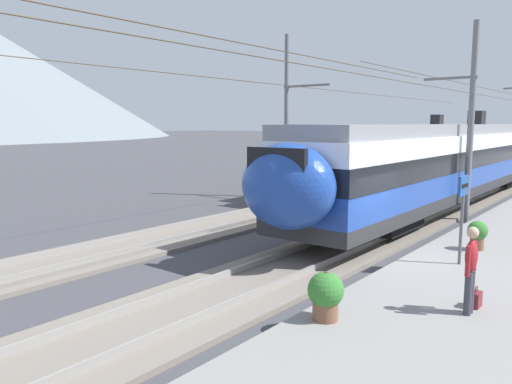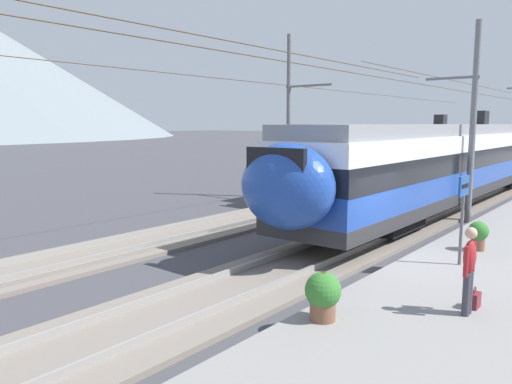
{
  "view_description": "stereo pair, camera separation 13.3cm",
  "coord_description": "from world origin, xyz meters",
  "views": [
    {
      "loc": [
        -12.56,
        -5.86,
        3.87
      ],
      "look_at": [
        -1.56,
        2.87,
        1.93
      ],
      "focal_mm": 34.58,
      "sensor_mm": 36.0,
      "label": 1
    },
    {
      "loc": [
        -12.48,
        -5.96,
        3.87
      ],
      "look_at": [
        -1.56,
        2.87,
        1.93
      ],
      "focal_mm": 34.58,
      "sensor_mm": 36.0,
      "label": 2
    }
  ],
  "objects": [
    {
      "name": "catenary_mast_far_side",
      "position": [
        8.68,
        8.81,
        4.33
      ],
      "size": [
        39.39,
        2.69,
        8.39
      ],
      "color": "slate",
      "rests_on": "ground"
    },
    {
      "name": "platform_sign",
      "position": [
        0.38,
        -2.3,
        1.96
      ],
      "size": [
        0.7,
        0.08,
        2.29
      ],
      "color": "#59595B",
      "rests_on": "platform_slab"
    },
    {
      "name": "catenary_mast_mid",
      "position": [
        7.65,
        -0.31,
        4.02
      ],
      "size": [
        39.39,
        2.06,
        7.75
      ],
      "color": "slate",
      "rests_on": "ground"
    },
    {
      "name": "train_far_track",
      "position": [
        20.05,
        6.58,
        2.23
      ],
      "size": [
        28.94,
        2.9,
        4.27
      ],
      "color": "#2D2D30",
      "rests_on": "track_far"
    },
    {
      "name": "track_near",
      "position": [
        0.0,
        1.33,
        0.07
      ],
      "size": [
        120.0,
        3.0,
        0.28
      ],
      "color": "slate",
      "rests_on": "ground"
    },
    {
      "name": "potted_plant_by_shelter",
      "position": [
        -4.95,
        -1.45,
        0.8
      ],
      "size": [
        0.67,
        0.67,
        0.91
      ],
      "color": "brown",
      "rests_on": "platform_slab"
    },
    {
      "name": "track_far",
      "position": [
        0.0,
        6.58,
        0.07
      ],
      "size": [
        120.0,
        3.0,
        0.28
      ],
      "color": "slate",
      "rests_on": "ground"
    },
    {
      "name": "handbag_beside_passenger",
      "position": [
        -2.55,
        -3.45,
        0.44
      ],
      "size": [
        0.32,
        0.18,
        0.43
      ],
      "color": "maroon",
      "rests_on": "platform_slab"
    },
    {
      "name": "ground_plane",
      "position": [
        0.0,
        0.0,
        0.0
      ],
      "size": [
        400.0,
        400.0,
        0.0
      ],
      "primitive_type": "plane",
      "color": "#424247"
    },
    {
      "name": "train_near_platform",
      "position": [
        10.74,
        1.33,
        2.23
      ],
      "size": [
        27.41,
        2.96,
        4.27
      ],
      "color": "#2D2D30",
      "rests_on": "track_near"
    },
    {
      "name": "passenger_walking",
      "position": [
        -3.01,
        -3.44,
        1.23
      ],
      "size": [
        0.53,
        0.22,
        1.69
      ],
      "color": "#383842",
      "rests_on": "platform_slab"
    },
    {
      "name": "potted_plant_platform_edge",
      "position": [
        2.2,
        -2.25,
        0.78
      ],
      "size": [
        0.56,
        0.56,
        0.84
      ],
      "color": "brown",
      "rests_on": "platform_slab"
    }
  ]
}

